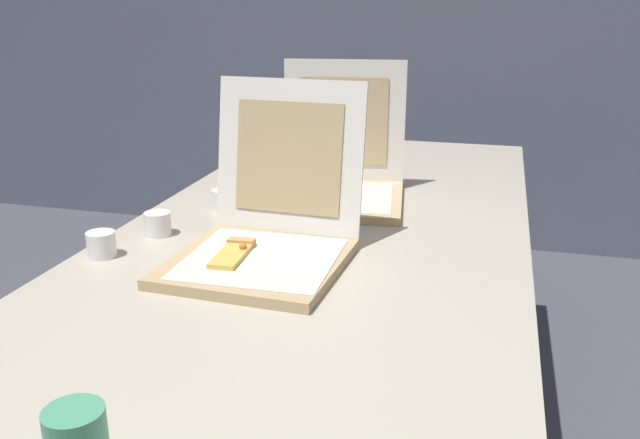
{
  "coord_description": "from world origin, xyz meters",
  "views": [
    {
      "loc": [
        0.39,
        -0.96,
        1.27
      ],
      "look_at": [
        0.02,
        0.41,
        0.8
      ],
      "focal_mm": 38.14,
      "sensor_mm": 36.0,
      "label": 1
    }
  ],
  "objects_px": {
    "pizza_box_front": "(264,238)",
    "cup_white_far": "(271,173)",
    "table": "(328,240)",
    "pizza_box_middle": "(339,181)",
    "cup_white_near_left": "(101,244)",
    "cup_white_mid": "(223,200)",
    "cup_white_near_center": "(158,224)"
  },
  "relations": [
    {
      "from": "table",
      "to": "pizza_box_front",
      "type": "bearing_deg",
      "value": -103.89
    },
    {
      "from": "pizza_box_front",
      "to": "cup_white_far",
      "type": "height_order",
      "value": "pizza_box_front"
    },
    {
      "from": "pizza_box_front",
      "to": "cup_white_near_left",
      "type": "xyz_separation_m",
      "value": [
        -0.34,
        -0.07,
        -0.02
      ]
    },
    {
      "from": "pizza_box_middle",
      "to": "cup_white_near_center",
      "type": "distance_m",
      "value": 0.52
    },
    {
      "from": "table",
      "to": "cup_white_near_center",
      "type": "height_order",
      "value": "cup_white_near_center"
    },
    {
      "from": "pizza_box_middle",
      "to": "cup_white_near_center",
      "type": "relative_size",
      "value": 6.29
    },
    {
      "from": "table",
      "to": "cup_white_far",
      "type": "bearing_deg",
      "value": 128.44
    },
    {
      "from": "cup_white_far",
      "to": "cup_white_near_left",
      "type": "relative_size",
      "value": 1.0
    },
    {
      "from": "pizza_box_front",
      "to": "table",
      "type": "bearing_deg",
      "value": 79.1
    },
    {
      "from": "cup_white_far",
      "to": "cup_white_mid",
      "type": "bearing_deg",
      "value": -95.26
    },
    {
      "from": "pizza_box_front",
      "to": "cup_white_near_left",
      "type": "height_order",
      "value": "pizza_box_front"
    },
    {
      "from": "cup_white_near_left",
      "to": "pizza_box_middle",
      "type": "bearing_deg",
      "value": 54.13
    },
    {
      "from": "table",
      "to": "cup_white_near_center",
      "type": "relative_size",
      "value": 33.71
    },
    {
      "from": "pizza_box_middle",
      "to": "cup_white_mid",
      "type": "xyz_separation_m",
      "value": [
        -0.27,
        -0.17,
        -0.03
      ]
    },
    {
      "from": "cup_white_mid",
      "to": "table",
      "type": "bearing_deg",
      "value": -5.88
    },
    {
      "from": "pizza_box_front",
      "to": "pizza_box_middle",
      "type": "distance_m",
      "value": 0.48
    },
    {
      "from": "pizza_box_front",
      "to": "cup_white_mid",
      "type": "height_order",
      "value": "pizza_box_front"
    },
    {
      "from": "cup_white_far",
      "to": "cup_white_mid",
      "type": "height_order",
      "value": "same"
    },
    {
      "from": "cup_white_near_left",
      "to": "cup_white_far",
      "type": "bearing_deg",
      "value": 77.28
    },
    {
      "from": "pizza_box_front",
      "to": "cup_white_mid",
      "type": "xyz_separation_m",
      "value": [
        -0.22,
        0.31,
        -0.02
      ]
    },
    {
      "from": "cup_white_mid",
      "to": "pizza_box_front",
      "type": "bearing_deg",
      "value": -54.5
    },
    {
      "from": "table",
      "to": "cup_white_near_left",
      "type": "bearing_deg",
      "value": -140.2
    },
    {
      "from": "cup_white_near_center",
      "to": "cup_white_far",
      "type": "bearing_deg",
      "value": 78.99
    },
    {
      "from": "pizza_box_front",
      "to": "cup_white_near_left",
      "type": "relative_size",
      "value": 6.81
    },
    {
      "from": "cup_white_near_center",
      "to": "cup_white_far",
      "type": "xyz_separation_m",
      "value": [
        0.1,
        0.52,
        0.0
      ]
    },
    {
      "from": "pizza_box_middle",
      "to": "cup_white_near_center",
      "type": "xyz_separation_m",
      "value": [
        -0.34,
        -0.39,
        -0.03
      ]
    },
    {
      "from": "pizza_box_middle",
      "to": "cup_white_mid",
      "type": "height_order",
      "value": "pizza_box_middle"
    },
    {
      "from": "pizza_box_middle",
      "to": "cup_white_near_left",
      "type": "relative_size",
      "value": 6.29
    },
    {
      "from": "table",
      "to": "cup_white_far",
      "type": "distance_m",
      "value": 0.43
    },
    {
      "from": "cup_white_near_left",
      "to": "cup_white_mid",
      "type": "xyz_separation_m",
      "value": [
        0.12,
        0.37,
        0.0
      ]
    },
    {
      "from": "table",
      "to": "cup_white_mid",
      "type": "bearing_deg",
      "value": 174.12
    },
    {
      "from": "cup_white_near_left",
      "to": "cup_white_mid",
      "type": "height_order",
      "value": "same"
    }
  ]
}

